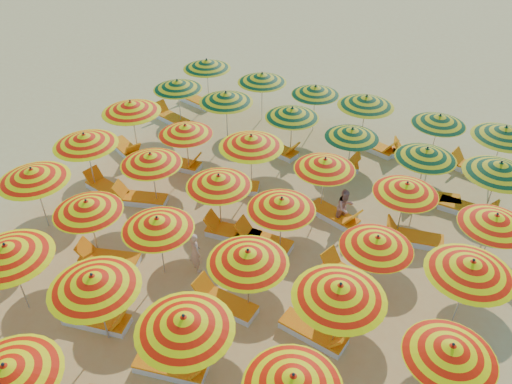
# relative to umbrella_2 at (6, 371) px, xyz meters

# --- Properties ---
(ground) EXTENTS (120.00, 120.00, 0.00)m
(ground) POSITION_rel_umbrella_2_xyz_m (1.08, 7.21, -1.91)
(ground) COLOR tan
(ground) RESTS_ON ground
(umbrella_2) EXTENTS (2.20, 2.20, 2.18)m
(umbrella_2) POSITION_rel_umbrella_2_xyz_m (0.00, 0.00, 0.00)
(umbrella_2) COLOR silver
(umbrella_2) RESTS_ON ground
(umbrella_7) EXTENTS (2.19, 2.19, 2.29)m
(umbrella_7) POSITION_rel_umbrella_2_xyz_m (-2.66, 2.17, 0.10)
(umbrella_7) COLOR silver
(umbrella_7) RESTS_ON ground
(umbrella_8) EXTENTS (2.78, 2.78, 2.25)m
(umbrella_8) POSITION_rel_umbrella_2_xyz_m (-0.17, 2.48, 0.07)
(umbrella_8) COLOR silver
(umbrella_8) RESTS_ON ground
(umbrella_9) EXTENTS (2.34, 2.34, 2.25)m
(umbrella_9) POSITION_rel_umbrella_2_xyz_m (2.30, 2.55, 0.07)
(umbrella_9) COLOR silver
(umbrella_9) RESTS_ON ground
(umbrella_10) EXTENTS (2.26, 2.26, 2.08)m
(umbrella_10) POSITION_rel_umbrella_2_xyz_m (4.81, 2.54, -0.08)
(umbrella_10) COLOR silver
(umbrella_10) RESTS_ON ground
(umbrella_12) EXTENTS (2.55, 2.55, 2.24)m
(umbrella_12) POSITION_rel_umbrella_2_xyz_m (-4.84, 4.78, 0.06)
(umbrella_12) COLOR silver
(umbrella_12) RESTS_ON ground
(umbrella_13) EXTENTS (2.20, 2.20, 2.06)m
(umbrella_13) POSITION_rel_umbrella_2_xyz_m (-2.50, 4.59, -0.11)
(umbrella_13) COLOR silver
(umbrella_13) RESTS_ON ground
(umbrella_14) EXTENTS (1.97, 1.97, 2.06)m
(umbrella_14) POSITION_rel_umbrella_2_xyz_m (-0.34, 4.96, -0.10)
(umbrella_14) COLOR silver
(umbrella_14) RESTS_ON ground
(umbrella_15) EXTENTS (2.33, 2.33, 2.15)m
(umbrella_15) POSITION_rel_umbrella_2_xyz_m (2.40, 4.98, -0.03)
(umbrella_15) COLOR silver
(umbrella_15) RESTS_ON ground
(umbrella_16) EXTENTS (2.77, 2.77, 2.27)m
(umbrella_16) POSITION_rel_umbrella_2_xyz_m (4.77, 4.93, 0.09)
(umbrella_16) COLOR silver
(umbrella_16) RESTS_ON ground
(umbrella_17) EXTENTS (2.36, 2.36, 2.03)m
(umbrella_17) POSITION_rel_umbrella_2_xyz_m (7.25, 4.74, -0.13)
(umbrella_17) COLOR silver
(umbrella_17) RESTS_ON ground
(umbrella_18) EXTENTS (2.73, 2.73, 2.25)m
(umbrella_18) POSITION_rel_umbrella_2_xyz_m (-4.98, 7.02, 0.07)
(umbrella_18) COLOR silver
(umbrella_18) RESTS_ON ground
(umbrella_19) EXTENTS (2.10, 2.10, 2.08)m
(umbrella_19) POSITION_rel_umbrella_2_xyz_m (-2.51, 7.34, -0.08)
(umbrella_19) COLOR silver
(umbrella_19) RESTS_ON ground
(umbrella_20) EXTENTS (2.56, 2.56, 2.10)m
(umbrella_20) POSITION_rel_umbrella_2_xyz_m (0.01, 7.38, -0.07)
(umbrella_20) COLOR silver
(umbrella_20) RESTS_ON ground
(umbrella_21) EXTENTS (1.95, 1.95, 2.06)m
(umbrella_21) POSITION_rel_umbrella_2_xyz_m (2.12, 7.33, -0.10)
(umbrella_21) COLOR silver
(umbrella_21) RESTS_ON ground
(umbrella_22) EXTENTS (2.51, 2.51, 2.01)m
(umbrella_22) POSITION_rel_umbrella_2_xyz_m (4.92, 7.15, -0.14)
(umbrella_22) COLOR silver
(umbrella_22) RESTS_ON ground
(umbrella_23) EXTENTS (2.22, 2.22, 2.22)m
(umbrella_23) POSITION_rel_umbrella_2_xyz_m (7.16, 7.18, 0.04)
(umbrella_23) COLOR silver
(umbrella_23) RESTS_ON ground
(umbrella_24) EXTENTS (2.17, 2.17, 2.30)m
(umbrella_24) POSITION_rel_umbrella_2_xyz_m (-5.18, 9.52, 0.11)
(umbrella_24) COLOR silver
(umbrella_24) RESTS_ON ground
(umbrella_25) EXTENTS (2.47, 2.47, 2.01)m
(umbrella_25) POSITION_rel_umbrella_2_xyz_m (-2.73, 9.48, -0.14)
(umbrella_25) COLOR silver
(umbrella_25) RESTS_ON ground
(umbrella_26) EXTENTS (2.77, 2.77, 2.27)m
(umbrella_26) POSITION_rel_umbrella_2_xyz_m (-0.16, 9.59, 0.09)
(umbrella_26) COLOR silver
(umbrella_26) RESTS_ON ground
(umbrella_27) EXTENTS (2.48, 2.48, 2.06)m
(umbrella_27) POSITION_rel_umbrella_2_xyz_m (2.36, 9.80, -0.10)
(umbrella_27) COLOR silver
(umbrella_27) RESTS_ON ground
(umbrella_28) EXTENTS (2.41, 2.41, 2.03)m
(umbrella_28) POSITION_rel_umbrella_2_xyz_m (4.92, 9.80, -0.13)
(umbrella_28) COLOR silver
(umbrella_28) RESTS_ON ground
(umbrella_29) EXTENTS (2.10, 2.10, 2.02)m
(umbrella_29) POSITION_rel_umbrella_2_xyz_m (7.39, 9.54, -0.14)
(umbrella_29) COLOR silver
(umbrella_29) RESTS_ON ground
(umbrella_30) EXTENTS (2.55, 2.55, 2.10)m
(umbrella_30) POSITION_rel_umbrella_2_xyz_m (-5.11, 12.22, -0.06)
(umbrella_30) COLOR silver
(umbrella_30) RESTS_ON ground
(umbrella_31) EXTENTS (2.29, 2.29, 2.21)m
(umbrella_31) POSITION_rel_umbrella_2_xyz_m (-2.68, 12.05, 0.03)
(umbrella_31) COLOR silver
(umbrella_31) RESTS_ON ground
(umbrella_32) EXTENTS (2.28, 2.28, 2.11)m
(umbrella_32) POSITION_rel_umbrella_2_xyz_m (0.00, 12.29, -0.06)
(umbrella_32) COLOR silver
(umbrella_32) RESTS_ON ground
(umbrella_33) EXTENTS (2.30, 2.30, 1.99)m
(umbrella_33) POSITION_rel_umbrella_2_xyz_m (2.38, 12.15, -0.17)
(umbrella_33) COLOR silver
(umbrella_33) RESTS_ON ground
(umbrella_34) EXTENTS (2.29, 2.29, 2.08)m
(umbrella_34) POSITION_rel_umbrella_2_xyz_m (4.95, 11.93, -0.09)
(umbrella_34) COLOR silver
(umbrella_34) RESTS_ON ground
(umbrella_35) EXTENTS (2.48, 2.48, 2.23)m
(umbrella_35) POSITION_rel_umbrella_2_xyz_m (7.11, 11.94, 0.05)
(umbrella_35) COLOR silver
(umbrella_35) RESTS_ON ground
(umbrella_36) EXTENTS (2.31, 2.31, 2.20)m
(umbrella_36) POSITION_rel_umbrella_2_xyz_m (-5.16, 14.41, 0.02)
(umbrella_36) COLOR silver
(umbrella_36) RESTS_ON ground
(umbrella_37) EXTENTS (2.44, 2.44, 2.16)m
(umbrella_37) POSITION_rel_umbrella_2_xyz_m (-2.41, 14.39, -0.01)
(umbrella_37) COLOR silver
(umbrella_37) RESTS_ON ground
(umbrella_38) EXTENTS (2.47, 2.47, 2.04)m
(umbrella_38) POSITION_rel_umbrella_2_xyz_m (-0.08, 14.58, -0.12)
(umbrella_38) COLOR silver
(umbrella_38) RESTS_ON ground
(umbrella_39) EXTENTS (2.76, 2.76, 2.26)m
(umbrella_39) POSITION_rel_umbrella_2_xyz_m (2.10, 14.27, 0.07)
(umbrella_39) COLOR silver
(umbrella_39) RESTS_ON ground
(umbrella_40) EXTENTS (2.53, 2.53, 2.04)m
(umbrella_40) POSITION_rel_umbrella_2_xyz_m (4.77, 14.50, -0.12)
(umbrella_40) COLOR silver
(umbrella_40) RESTS_ON ground
(umbrella_41) EXTENTS (2.55, 2.55, 2.25)m
(umbrella_41) POSITION_rel_umbrella_2_xyz_m (6.93, 14.33, 0.06)
(umbrella_41) COLOR silver
(umbrella_41) RESTS_ON ground
(lounger_3) EXTENTS (1.82, 1.00, 0.69)m
(lounger_3) POSITION_rel_umbrella_2_xyz_m (-0.67, 2.69, -1.76)
(lounger_3) COLOR white
(lounger_3) RESTS_ON ground
(lounger_4) EXTENTS (1.82, 1.02, 0.69)m
(lounger_4) POSITION_rel_umbrella_2_xyz_m (1.80, 2.52, -1.76)
(lounger_4) COLOR white
(lounger_4) RESTS_ON ground
(lounger_6) EXTENTS (1.83, 1.15, 0.69)m
(lounger_6) POSITION_rel_umbrella_2_xyz_m (-2.00, 4.47, -1.76)
(lounger_6) COLOR white
(lounger_6) RESTS_ON ground
(lounger_7) EXTENTS (1.73, 0.59, 0.69)m
(lounger_7) POSITION_rel_umbrella_2_xyz_m (1.80, 4.73, -1.76)
(lounger_7) COLOR white
(lounger_7) RESTS_ON ground
(lounger_8) EXTENTS (1.78, 0.74, 0.69)m
(lounger_8) POSITION_rel_umbrella_2_xyz_m (4.27, 5.02, -1.76)
(lounger_8) COLOR white
(lounger_8) RESTS_ON ground
(lounger_9) EXTENTS (1.80, 0.83, 0.69)m
(lounger_9) POSITION_rel_umbrella_2_xyz_m (-4.47, 7.05, -1.76)
(lounger_9) COLOR white
(lounger_9) RESTS_ON ground
(lounger_10) EXTENTS (1.83, 1.14, 0.69)m
(lounger_10) POSITION_rel_umbrella_2_xyz_m (-3.10, 7.18, -1.76)
(lounger_10) COLOR white
(lounger_10) RESTS_ON ground
(lounger_11) EXTENTS (1.81, 0.88, 0.69)m
(lounger_11) POSITION_rel_umbrella_2_xyz_m (0.51, 7.22, -1.76)
(lounger_11) COLOR white
(lounger_11) RESTS_ON ground
(lounger_12) EXTENTS (1.77, 0.69, 0.69)m
(lounger_12) POSITION_rel_umbrella_2_xyz_m (1.52, 7.36, -1.76)
(lounger_12) COLOR white
(lounger_12) RESTS_ON ground
(lounger_13) EXTENTS (1.82, 1.03, 0.69)m
(lounger_13) POSITION_rel_umbrella_2_xyz_m (4.32, 7.18, -1.76)
(lounger_13) COLOR white
(lounger_13) RESTS_ON ground
(lounger_14) EXTENTS (1.82, 1.20, 0.69)m
(lounger_14) POSITION_rel_umbrella_2_xyz_m (-5.68, 9.41, -1.76)
(lounger_14) COLOR white
(lounger_14) RESTS_ON ground
(lounger_15) EXTENTS (1.80, 0.82, 0.69)m
(lounger_15) POSITION_rel_umbrella_2_xyz_m (-3.23, 9.56, -1.76)
(lounger_15) COLOR white
(lounger_15) RESTS_ON ground
(lounger_16) EXTENTS (1.82, 1.18, 0.69)m
(lounger_16) POSITION_rel_umbrella_2_xyz_m (-0.75, 9.32, -1.76)
(lounger_16) COLOR white
(lounger_16) RESTS_ON ground
(lounger_17) EXTENTS (1.82, 0.99, 0.69)m
(lounger_17) POSITION_rel_umbrella_2_xyz_m (2.96, 9.54, -1.76)
(lounger_17) COLOR white
(lounger_17) RESTS_ON ground
(lounger_18) EXTENTS (1.82, 0.97, 0.69)m
(lounger_18) POSITION_rel_umbrella_2_xyz_m (5.42, 9.72, -1.76)
(lounger_18) COLOR white
(lounger_18) RESTS_ON ground
(lounger_19) EXTENTS (1.83, 1.11, 0.69)m
(lounger_19) POSITION_rel_umbrella_2_xyz_m (7.99, 9.34, -1.76)
(lounger_19) COLOR white
(lounger_19) RESTS_ON ground
(lounger_20) EXTENTS (1.82, 0.95, 0.69)m
(lounger_20) POSITION_rel_umbrella_2_xyz_m (-5.70, 12.31, -1.76)
(lounger_20) COLOR white
(lounger_20) RESTS_ON ground
(lounger_21) EXTENTS (1.81, 0.90, 0.69)m
(lounger_21) POSITION_rel_umbrella_2_xyz_m (-0.50, 12.25, -1.76)
(lounger_21) COLOR white
(lounger_21) RESTS_ON ground
(lounger_22) EXTENTS (1.82, 1.24, 0.69)m
(lounger_22) POSITION_rel_umbrella_2_xyz_m (1.87, 12.34, -1.76)
(lounger_22) COLOR white
(lounger_22) RESTS_ON ground
(lounger_23) EXTENTS (1.83, 1.05, 0.69)m
(lounger_23) POSITION_rel_umbrella_2_xyz_m (5.45, 12.05, -1.76)
(lounger_23) COLOR white
(lounger_23) RESTS_ON ground
(lounger_24) EXTENTS (1.74, 0.60, 0.69)m
(lounger_24) POSITION_rel_umbrella_2_xyz_m (6.61, 11.99, -1.76)
(lounger_24) COLOR white
(lounger_24) RESTS_ON ground
(lounger_25) EXTENTS (1.81, 0.92, 0.69)m
(lounger_25) POSITION_rel_umbrella_2_xyz_m (-5.76, 14.21, -1.76)
(lounger_25) COLOR white
(lounger_25) RESTS_ON ground
(lounger_26) EXTENTS (1.82, 0.99, 0.69)m
(lounger_26) POSITION_rel_umbrella_2_xyz_m (2.69, 14.30, -1.76)
(lounger_26) COLOR white
(lounger_26) RESTS_ON ground
(lounger_27) EXTENTS (1.82, 0.95, 0.69)m
(lounger_27) POSITION_rel_umbrella_2_xyz_m (4.17, 14.51, -1.76)
(lounger_27) COLOR white
(lounger_27) RESTS_ON ground
(lounger_28) EXTENTS (1.81, 0.90, 0.69)m
(lounger_28) POSITION_rel_umbrella_2_xyz_m (6.34, 14.56, -1.76)
(lounger_28) COLOR white
(lounger_28) RESTS_ON ground
(beachgoer_b) EXTENTS (0.73, 0.78, 1.28)m
(beachgoer_b) POSITION_rel_umbrella_2_xyz_m (3.26, 9.50, -1.27)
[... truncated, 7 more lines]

